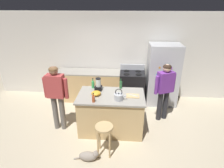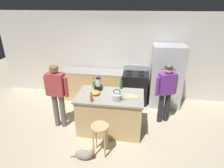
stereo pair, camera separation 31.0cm
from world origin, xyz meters
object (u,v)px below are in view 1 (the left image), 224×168
cat (89,156)px  bottle_cooking_sauce (93,99)px  kitchen_island (111,113)px  bottle_olive_oil (121,85)px  refrigerator (163,75)px  person_by_island_left (56,93)px  mixing_bowl (96,93)px  chef_knife (134,95)px  tea_kettle (119,97)px  cutting_board (133,96)px  person_by_sink_right (165,87)px  bar_stool (104,133)px  bottle_soda (93,84)px  stove_range (132,87)px  blender_appliance (98,85)px

cat → bottle_cooking_sauce: bottle_cooking_sauce is taller
kitchen_island → bottle_olive_oil: bottle_olive_oil is taller
refrigerator → person_by_island_left: refrigerator is taller
kitchen_island → mixing_bowl: size_ratio=7.01×
refrigerator → bottle_olive_oil: size_ratio=6.71×
kitchen_island → chef_knife: 0.72m
refrigerator → tea_kettle: 2.12m
kitchen_island → cutting_board: size_ratio=5.18×
cat → bottle_cooking_sauce: size_ratio=2.40×
refrigerator → mixing_bowl: size_ratio=8.35×
cutting_board → person_by_sink_right: bearing=35.2°
person_by_island_left → bottle_cooking_sauce: (0.93, -0.30, 0.04)m
refrigerator → chef_knife: refrigerator is taller
bar_stool → bottle_cooking_sauce: bottle_cooking_sauce is taller
person_by_sink_right → cutting_board: bearing=-144.8°
person_by_sink_right → bottle_soda: (-1.82, -0.19, 0.11)m
stove_range → mixing_bowl: stove_range is taller
mixing_bowl → chef_knife: bearing=0.3°
bottle_soda → cutting_board: size_ratio=0.85×
stove_range → cat: (-0.90, -2.57, -0.38)m
mixing_bowl → chef_knife: (0.87, 0.01, -0.03)m
stove_range → chef_knife: stove_range is taller
bottle_soda → chef_knife: bearing=-21.2°
bottle_cooking_sauce → chef_knife: 0.94m
bottle_cooking_sauce → bottle_soda: bearing=100.4°
refrigerator → cutting_board: bearing=-121.6°
refrigerator → bottle_cooking_sauce: (-1.79, -1.85, 0.11)m
cat → blender_appliance: bearing=88.3°
person_by_sink_right → bottle_cooking_sauce: size_ratio=7.22×
person_by_island_left → person_by_sink_right: (2.61, 0.61, -0.06)m
cat → bottle_soda: bearing=94.6°
stove_range → blender_appliance: (-0.87, -1.27, 0.60)m
person_by_sink_right → refrigerator: bearing=83.5°
cat → chef_knife: bearing=49.0°
chef_knife → person_by_island_left: bearing=-151.3°
stove_range → bar_stool: bearing=-104.5°
cat → bar_stool: bearing=35.9°
stove_range → bottle_soda: bottle_soda is taller
refrigerator → bar_stool: refrigerator is taller
bar_stool → bottle_soda: 1.37m
person_by_sink_right → tea_kettle: person_by_sink_right is taller
cat → bottle_olive_oil: size_ratio=1.88×
bar_stool → cutting_board: (0.58, 0.81, 0.43)m
refrigerator → person_by_sink_right: size_ratio=1.19×
tea_kettle → chef_knife: size_ratio=1.25×
refrigerator → bottle_olive_oil: 1.66m
refrigerator → mixing_bowl: (-1.78, -1.53, 0.08)m
stove_range → person_by_island_left: (-1.82, -1.57, 0.51)m
bar_stool → chef_knife: (0.60, 0.81, 0.44)m
kitchen_island → bottle_olive_oil: 0.73m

